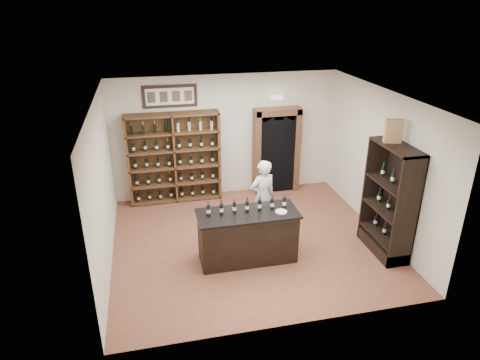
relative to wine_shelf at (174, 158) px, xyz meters
name	(u,v)px	position (x,y,z in m)	size (l,w,h in m)	color
floor	(250,241)	(1.30, -2.33, -1.10)	(5.50, 5.50, 0.00)	brown
ceiling	(251,97)	(1.30, -2.33, 1.90)	(5.50, 5.50, 0.00)	white
wall_back	(226,136)	(1.30, 0.17, 0.40)	(5.50, 0.04, 3.00)	silver
wall_left	(102,187)	(-1.45, -2.33, 0.40)	(0.04, 5.00, 3.00)	silver
wall_right	(380,163)	(4.05, -2.33, 0.40)	(0.04, 5.00, 3.00)	silver
wine_shelf	(174,158)	(0.00, 0.00, 0.00)	(2.20, 0.38, 2.20)	brown
framed_picture	(170,96)	(0.00, 0.14, 1.45)	(1.25, 0.04, 0.52)	black
arched_doorway	(276,148)	(2.55, 0.00, 0.04)	(1.17, 0.35, 2.17)	black
emergency_light	(277,98)	(2.55, 0.09, 1.30)	(0.30, 0.10, 0.10)	white
tasting_counter	(248,236)	(1.10, -2.93, -0.61)	(1.88, 0.78, 1.00)	black
counter_bottle_0	(208,210)	(0.38, -2.88, 0.01)	(0.07, 0.07, 0.30)	black
counter_bottle_1	(221,209)	(0.62, -2.88, 0.01)	(0.07, 0.07, 0.30)	black
counter_bottle_2	(234,208)	(0.86, -2.88, 0.01)	(0.07, 0.07, 0.30)	black
counter_bottle_3	(247,206)	(1.10, -2.88, 0.01)	(0.07, 0.07, 0.30)	black
counter_bottle_4	(260,205)	(1.34, -2.88, 0.01)	(0.07, 0.07, 0.30)	black
counter_bottle_5	(272,204)	(1.58, -2.88, 0.01)	(0.07, 0.07, 0.30)	black
counter_bottle_6	(284,202)	(1.82, -2.88, 0.01)	(0.07, 0.07, 0.30)	black
side_cabinet	(388,216)	(3.82, -3.23, -0.35)	(0.48, 1.20, 2.20)	black
shopkeeper	(262,197)	(1.65, -1.97, -0.29)	(0.59, 0.39, 1.62)	silver
plate	(281,212)	(1.71, -3.05, -0.09)	(0.22, 0.22, 0.02)	silver
wine_crate	(393,131)	(3.78, -3.05, 1.32)	(0.31, 0.13, 0.43)	tan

